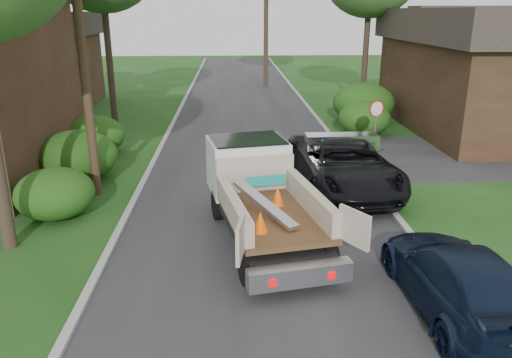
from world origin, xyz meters
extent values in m
plane|color=#174012|center=(0.00, 0.00, 0.00)|extent=(120.00, 120.00, 0.00)
cube|color=#28282B|center=(0.00, 10.00, 0.00)|extent=(8.00, 90.00, 0.02)
cube|color=#9E9E99|center=(-4.10, 10.00, 0.06)|extent=(0.20, 90.00, 0.12)
cube|color=#9E9E99|center=(4.10, 10.00, 0.06)|extent=(0.20, 90.00, 0.12)
cylinder|color=slate|center=(5.20, 9.00, 1.00)|extent=(0.06, 0.06, 2.00)
cylinder|color=#B20A0A|center=(5.20, 9.00, 2.10)|extent=(0.71, 0.32, 0.76)
cylinder|color=#382619|center=(-5.50, 5.00, 5.00)|extent=(0.30, 0.30, 10.00)
cube|color=#342215|center=(-13.50, 22.00, 2.25)|extent=(7.00, 7.00, 4.50)
cube|color=#332B26|center=(-13.50, 22.00, 5.20)|extent=(7.56, 7.56, 1.40)
cube|color=#332B26|center=(-13.50, 22.00, 5.90)|extent=(1.05, 7.56, 0.20)
cube|color=#342215|center=(13.00, 14.00, 2.25)|extent=(9.00, 12.00, 4.50)
cube|color=#332B26|center=(13.00, 14.00, 5.30)|extent=(9.72, 12.96, 1.60)
cube|color=#332B26|center=(13.00, 14.00, 6.10)|extent=(9.72, 1.80, 0.20)
ellipsoid|color=#1E4510|center=(-6.20, 3.00, 0.77)|extent=(2.34, 2.34, 1.53)
ellipsoid|color=#1E4510|center=(-6.50, 6.50, 0.94)|extent=(2.86, 2.86, 1.87)
ellipsoid|color=#1E4510|center=(-6.80, 10.00, 0.85)|extent=(2.60, 2.60, 1.70)
ellipsoid|color=#1E4510|center=(5.80, 13.00, 0.85)|extent=(2.60, 2.60, 1.70)
ellipsoid|color=#1E4510|center=(6.50, 16.00, 1.10)|extent=(3.38, 3.38, 2.21)
cylinder|color=#2D2119|center=(-7.50, 17.00, 4.50)|extent=(0.36, 0.36, 9.00)
cylinder|color=#2D2119|center=(7.50, 20.00, 4.25)|extent=(0.36, 0.36, 8.50)
cylinder|color=#2D2119|center=(2.00, 30.00, 5.50)|extent=(0.36, 0.36, 11.00)
cylinder|color=black|center=(-1.29, 2.62, 0.46)|extent=(0.48, 0.96, 0.92)
cylinder|color=black|center=(0.62, 2.99, 0.46)|extent=(0.48, 0.96, 0.92)
cylinder|color=black|center=(-0.54, -1.19, 0.46)|extent=(0.48, 0.96, 0.92)
cylinder|color=black|center=(1.36, -0.82, 0.46)|extent=(0.48, 0.96, 0.92)
cube|color=black|center=(0.02, 1.00, 0.63)|extent=(3.14, 6.20, 0.24)
cube|color=silver|center=(-0.39, 3.10, 1.53)|extent=(2.56, 2.23, 1.58)
cube|color=black|center=(-0.39, 3.10, 2.09)|extent=(2.38, 2.05, 0.56)
cube|color=#472D19|center=(0.16, 0.30, 1.02)|extent=(2.91, 4.04, 0.12)
cube|color=beige|center=(-0.20, 2.10, 1.58)|extent=(2.22, 0.53, 1.02)
cube|color=beige|center=(-0.85, 0.10, 1.38)|extent=(0.92, 3.45, 0.61)
cube|color=beige|center=(1.16, 0.50, 1.38)|extent=(0.92, 3.45, 0.61)
cube|color=silver|center=(0.58, -1.85, 0.56)|extent=(2.37, 0.80, 0.46)
cube|color=#B20505|center=(-0.04, -2.16, 0.56)|extent=(0.17, 0.07, 0.16)
cube|color=#B20505|center=(1.26, -1.91, 0.56)|extent=(0.17, 0.07, 0.16)
cube|color=beige|center=(-0.70, -1.95, 1.48)|extent=(0.22, 0.92, 0.82)
cube|color=beige|center=(1.80, -1.46, 1.48)|extent=(0.54, 0.83, 0.82)
cube|color=silver|center=(-0.06, 0.36, 1.37)|extent=(1.55, 2.46, 0.47)
cone|color=#F2590A|center=(-0.22, -0.71, 1.34)|extent=(0.43, 0.43, 0.51)
cone|color=#F2590A|center=(0.34, 0.96, 1.34)|extent=(0.43, 0.43, 0.51)
cube|color=#148C84|center=(0.10, 1.90, 1.44)|extent=(1.12, 0.31, 0.29)
imported|color=black|center=(3.04, 5.21, 0.90)|extent=(3.43, 6.67, 1.80)
imported|color=black|center=(3.80, -2.50, 0.73)|extent=(2.16, 5.07, 1.46)
camera|label=1|loc=(-0.85, -11.34, 5.99)|focal=35.00mm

